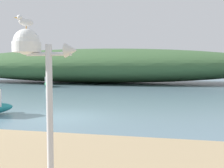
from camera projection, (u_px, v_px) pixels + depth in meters
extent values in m
plane|color=slate|center=(63.00, 117.00, 12.62)|extent=(120.00, 120.00, 0.00)
ellipsoid|color=#3D6038|center=(95.00, 66.00, 39.26)|extent=(51.54, 14.41, 5.16)
cylinder|color=silver|center=(50.00, 118.00, 4.70)|extent=(0.12, 0.12, 2.72)
cylinder|color=silver|center=(49.00, 54.00, 4.62)|extent=(0.87, 0.07, 0.07)
cylinder|color=white|center=(27.00, 47.00, 4.70)|extent=(0.52, 0.52, 0.19)
sphere|color=white|center=(27.00, 42.00, 4.69)|extent=(0.48, 0.48, 0.48)
cone|color=silver|center=(71.00, 50.00, 4.53)|extent=(0.23, 0.26, 0.26)
cylinder|color=orange|center=(26.00, 27.00, 4.65)|extent=(0.01, 0.01, 0.05)
cylinder|color=orange|center=(26.00, 28.00, 4.69)|extent=(0.01, 0.01, 0.05)
ellipsoid|color=white|center=(26.00, 22.00, 4.66)|extent=(0.27, 0.26, 0.14)
ellipsoid|color=#9EA0A8|center=(26.00, 21.00, 4.66)|extent=(0.25, 0.23, 0.05)
sphere|color=white|center=(20.00, 18.00, 4.60)|extent=(0.10, 0.10, 0.10)
cone|color=gold|center=(15.00, 18.00, 4.57)|extent=(0.06, 0.06, 0.03)
ellipsoid|color=#287A4C|center=(49.00, 84.00, 31.01)|extent=(1.79, 2.97, 0.76)
cube|color=silver|center=(48.00, 80.00, 30.70)|extent=(1.02, 1.17, 0.74)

